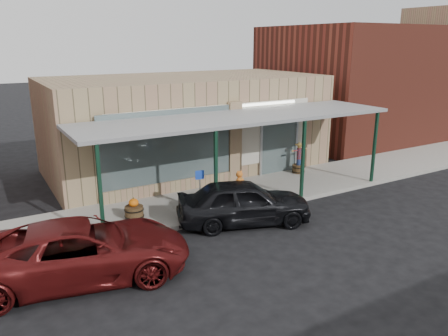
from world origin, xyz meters
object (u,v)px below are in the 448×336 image
parked_sedan (244,202)px  barrel_pumpkin (134,211)px  handicap_sign (200,185)px  car_maroon (82,250)px  barrel_scarecrow (299,162)px

parked_sedan → barrel_pumpkin: bearing=77.6°
barrel_pumpkin → parked_sedan: (3.03, -1.84, 0.32)m
handicap_sign → car_maroon: bearing=-145.3°
barrel_scarecrow → parked_sedan: size_ratio=0.30×
barrel_pumpkin → barrel_scarecrow: bearing=9.5°
car_maroon → barrel_pumpkin: bearing=-28.1°
barrel_scarecrow → car_maroon: size_ratio=0.26×
barrel_scarecrow → barrel_pumpkin: bearing=178.4°
handicap_sign → parked_sedan: bearing=-44.4°
barrel_scarecrow → parked_sedan: bearing=-158.1°
barrel_scarecrow → car_maroon: 10.88m
barrel_scarecrow → barrel_pumpkin: size_ratio=1.93×
parked_sedan → car_maroon: size_ratio=0.87×
barrel_scarecrow → car_maroon: barrel_scarecrow is taller
parked_sedan → car_maroon: parked_sedan is taller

